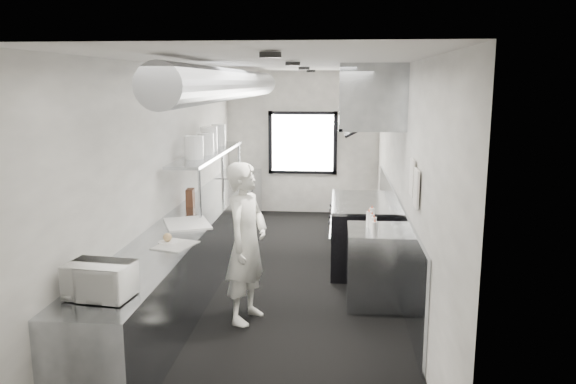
% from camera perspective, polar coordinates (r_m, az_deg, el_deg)
% --- Properties ---
extents(floor, '(3.00, 8.00, 0.01)m').
position_cam_1_polar(floor, '(7.58, -0.47, -8.82)').
color(floor, black).
rests_on(floor, ground).
extents(ceiling, '(3.00, 8.00, 0.01)m').
position_cam_1_polar(ceiling, '(7.14, -0.50, 12.83)').
color(ceiling, beige).
rests_on(ceiling, wall_back).
extents(wall_back, '(3.00, 0.02, 2.80)m').
position_cam_1_polar(wall_back, '(11.18, 1.50, 5.00)').
color(wall_back, silver).
rests_on(wall_back, floor).
extents(wall_front, '(3.00, 0.02, 2.80)m').
position_cam_1_polar(wall_front, '(3.39, -7.10, -9.41)').
color(wall_front, silver).
rests_on(wall_front, floor).
extents(wall_left, '(0.02, 8.00, 2.80)m').
position_cam_1_polar(wall_left, '(7.52, -11.94, 1.80)').
color(wall_left, silver).
rests_on(wall_left, floor).
extents(wall_right, '(0.02, 8.00, 2.80)m').
position_cam_1_polar(wall_right, '(7.24, 11.42, 1.47)').
color(wall_right, silver).
rests_on(wall_right, floor).
extents(wall_cladding, '(0.03, 5.50, 1.10)m').
position_cam_1_polar(wall_cladding, '(7.71, 10.79, -4.40)').
color(wall_cladding, gray).
rests_on(wall_cladding, wall_right).
extents(hvac_duct, '(0.40, 6.40, 0.40)m').
position_cam_1_polar(hvac_duct, '(7.63, -5.54, 10.79)').
color(hvac_duct, '#989BA0').
rests_on(hvac_duct, ceiling).
extents(service_window, '(1.36, 0.05, 1.25)m').
position_cam_1_polar(service_window, '(11.15, 1.49, 4.98)').
color(service_window, white).
rests_on(service_window, wall_back).
extents(exhaust_hood, '(0.81, 2.20, 0.88)m').
position_cam_1_polar(exhaust_hood, '(7.81, 8.16, 9.56)').
color(exhaust_hood, gray).
rests_on(exhaust_hood, ceiling).
extents(prep_counter, '(0.70, 6.00, 0.90)m').
position_cam_1_polar(prep_counter, '(7.17, -10.10, -6.39)').
color(prep_counter, gray).
rests_on(prep_counter, floor).
extents(pass_shelf, '(0.45, 3.00, 0.68)m').
position_cam_1_polar(pass_shelf, '(8.38, -7.97, 3.79)').
color(pass_shelf, gray).
rests_on(pass_shelf, prep_counter).
extents(range, '(0.88, 1.60, 0.94)m').
position_cam_1_polar(range, '(8.09, 7.37, -4.16)').
color(range, black).
rests_on(range, floor).
extents(bottle_station, '(0.65, 0.80, 0.90)m').
position_cam_1_polar(bottle_station, '(6.76, 8.78, -7.44)').
color(bottle_station, gray).
rests_on(bottle_station, floor).
extents(far_work_table, '(0.70, 1.20, 0.90)m').
position_cam_1_polar(far_work_table, '(10.68, -4.97, -0.49)').
color(far_work_table, gray).
rests_on(far_work_table, floor).
extents(notice_sheet_a, '(0.02, 0.28, 0.38)m').
position_cam_1_polar(notice_sheet_a, '(6.03, 12.43, 1.45)').
color(notice_sheet_a, white).
rests_on(notice_sheet_a, wall_right).
extents(notice_sheet_b, '(0.02, 0.28, 0.38)m').
position_cam_1_polar(notice_sheet_b, '(5.70, 12.85, 0.37)').
color(notice_sheet_b, white).
rests_on(notice_sheet_b, wall_right).
extents(line_cook, '(0.60, 0.74, 1.75)m').
position_cam_1_polar(line_cook, '(6.11, -4.23, -5.16)').
color(line_cook, silver).
rests_on(line_cook, floor).
extents(microwave, '(0.51, 0.41, 0.28)m').
position_cam_1_polar(microwave, '(4.74, -18.49, -8.48)').
color(microwave, white).
rests_on(microwave, prep_counter).
extents(deli_tub_a, '(0.15, 0.15, 0.10)m').
position_cam_1_polar(deli_tub_a, '(5.31, -17.02, -7.34)').
color(deli_tub_a, '#B8C2B3').
rests_on(deli_tub_a, prep_counter).
extents(deli_tub_b, '(0.20, 0.20, 0.11)m').
position_cam_1_polar(deli_tub_b, '(5.12, -18.10, -8.00)').
color(deli_tub_b, '#B8C2B3').
rests_on(deli_tub_b, prep_counter).
extents(newspaper, '(0.46, 0.52, 0.01)m').
position_cam_1_polar(newspaper, '(6.02, -11.31, -5.30)').
color(newspaper, silver).
rests_on(newspaper, prep_counter).
extents(small_plate, '(0.22, 0.22, 0.02)m').
position_cam_1_polar(small_plate, '(6.14, -12.08, -5.00)').
color(small_plate, white).
rests_on(small_plate, prep_counter).
extents(pastry, '(0.09, 0.09, 0.09)m').
position_cam_1_polar(pastry, '(6.12, -12.10, -4.51)').
color(pastry, tan).
rests_on(pastry, small_plate).
extents(cutting_board, '(0.72, 0.80, 0.02)m').
position_cam_1_polar(cutting_board, '(6.88, -10.16, -3.16)').
color(cutting_board, silver).
rests_on(cutting_board, prep_counter).
extents(knife_block, '(0.12, 0.22, 0.23)m').
position_cam_1_polar(knife_block, '(7.88, -9.86, -0.54)').
color(knife_block, '#532E1D').
rests_on(knife_block, prep_counter).
extents(plate_stack_a, '(0.32, 0.32, 0.30)m').
position_cam_1_polar(plate_stack_a, '(7.66, -9.48, 4.48)').
color(plate_stack_a, white).
rests_on(plate_stack_a, pass_shelf).
extents(plate_stack_b, '(0.27, 0.27, 0.30)m').
position_cam_1_polar(plate_stack_b, '(8.09, -8.31, 4.84)').
color(plate_stack_b, white).
rests_on(plate_stack_b, pass_shelf).
extents(plate_stack_c, '(0.27, 0.27, 0.37)m').
position_cam_1_polar(plate_stack_c, '(8.47, -8.01, 5.35)').
color(plate_stack_c, white).
rests_on(plate_stack_c, pass_shelf).
extents(plate_stack_d, '(0.23, 0.23, 0.35)m').
position_cam_1_polar(plate_stack_d, '(9.17, -7.02, 5.75)').
color(plate_stack_d, white).
rests_on(plate_stack_d, pass_shelf).
extents(squeeze_bottle_a, '(0.07, 0.07, 0.17)m').
position_cam_1_polar(squeeze_bottle_a, '(6.27, 8.74, -3.78)').
color(squeeze_bottle_a, silver).
rests_on(squeeze_bottle_a, bottle_station).
extents(squeeze_bottle_b, '(0.08, 0.08, 0.18)m').
position_cam_1_polar(squeeze_bottle_b, '(6.43, 8.66, -3.35)').
color(squeeze_bottle_b, silver).
rests_on(squeeze_bottle_b, bottle_station).
extents(squeeze_bottle_c, '(0.07, 0.07, 0.17)m').
position_cam_1_polar(squeeze_bottle_c, '(6.63, 8.49, -2.97)').
color(squeeze_bottle_c, silver).
rests_on(squeeze_bottle_c, bottle_station).
extents(squeeze_bottle_d, '(0.07, 0.07, 0.18)m').
position_cam_1_polar(squeeze_bottle_d, '(6.71, 8.17, -2.75)').
color(squeeze_bottle_d, silver).
rests_on(squeeze_bottle_d, bottle_station).
extents(squeeze_bottle_e, '(0.08, 0.08, 0.19)m').
position_cam_1_polar(squeeze_bottle_e, '(6.86, 8.47, -2.41)').
color(squeeze_bottle_e, silver).
rests_on(squeeze_bottle_e, bottle_station).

